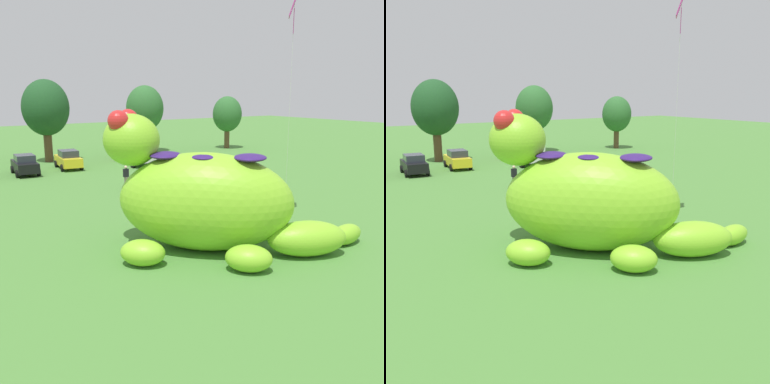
# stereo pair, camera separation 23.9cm
# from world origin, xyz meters

# --- Properties ---
(ground_plane) EXTENTS (160.00, 160.00, 0.00)m
(ground_plane) POSITION_xyz_m (0.00, 0.00, 0.00)
(ground_plane) COLOR #4C8438
(giant_inflatable_creature) EXTENTS (11.23, 9.07, 6.17)m
(giant_inflatable_creature) POSITION_xyz_m (-1.18, -0.95, 2.26)
(giant_inflatable_creature) COLOR #8CD12D
(giant_inflatable_creature) RESTS_ON ground
(car_black) EXTENTS (2.16, 4.21, 1.72)m
(car_black) POSITION_xyz_m (-3.24, 22.47, 0.86)
(car_black) COLOR black
(car_black) RESTS_ON ground
(car_yellow) EXTENTS (2.25, 4.25, 1.72)m
(car_yellow) POSITION_xyz_m (0.82, 23.29, 0.86)
(car_yellow) COLOR yellow
(car_yellow) RESTS_ON ground
(box_truck) EXTENTS (2.94, 6.58, 2.95)m
(box_truck) POSITION_xyz_m (7.18, 22.53, 1.60)
(box_truck) COLOR #B2231E
(box_truck) RESTS_ON ground
(tree_mid_left) EXTENTS (4.57, 4.57, 8.11)m
(tree_mid_left) POSITION_xyz_m (0.57, 28.46, 5.31)
(tree_mid_left) COLOR brown
(tree_mid_left) RESTS_ON ground
(tree_centre_left) EXTENTS (4.29, 4.29, 7.62)m
(tree_centre_left) POSITION_xyz_m (12.18, 29.58, 4.98)
(tree_centre_left) COLOR brown
(tree_centre_left) RESTS_ON ground
(tree_centre) EXTENTS (3.58, 3.58, 6.36)m
(tree_centre) POSITION_xyz_m (22.25, 27.08, 4.16)
(tree_centre) COLOR brown
(tree_centre) RESTS_ON ground
(spectator_near_inflatable) EXTENTS (0.38, 0.26, 1.71)m
(spectator_near_inflatable) POSITION_xyz_m (1.41, 12.48, 0.85)
(spectator_near_inflatable) COLOR #726656
(spectator_near_inflatable) RESTS_ON ground
(spectator_by_cars) EXTENTS (0.38, 0.26, 1.71)m
(spectator_by_cars) POSITION_xyz_m (3.59, 12.04, 0.85)
(spectator_by_cars) COLOR #726656
(spectator_by_cars) RESTS_ON ground
(tethered_flying_kite) EXTENTS (1.13, 1.13, 11.95)m
(tethered_flying_kite) POSITION_xyz_m (4.83, -0.00, 11.01)
(tethered_flying_kite) COLOR brown
(tethered_flying_kite) RESTS_ON ground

